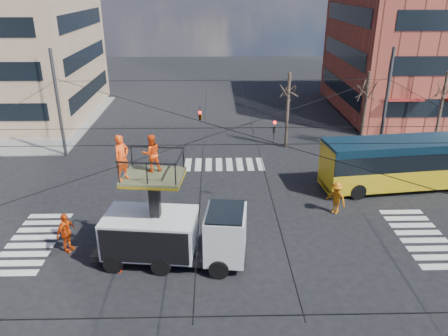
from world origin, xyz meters
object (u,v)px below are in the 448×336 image
worker_ground (66,233)px  flagger (336,198)px  traffic_cone (117,264)px  utility_truck (173,222)px  city_bus (410,162)px

worker_ground → flagger: bearing=-51.6°
traffic_cone → worker_ground: bearing=148.3°
traffic_cone → worker_ground: size_ratio=0.36×
utility_truck → city_bus: bearing=34.9°
traffic_cone → flagger: size_ratio=0.38×
utility_truck → city_bus: utility_truck is taller
utility_truck → traffic_cone: bearing=-156.5°
utility_truck → worker_ground: size_ratio=3.54×
flagger → traffic_cone: bearing=-105.6°
utility_truck → traffic_cone: (-2.57, -0.79, -1.68)m
worker_ground → flagger: size_ratio=1.07×
utility_truck → city_bus: size_ratio=0.63×
city_bus → traffic_cone: (-16.85, -8.53, -1.36)m
city_bus → flagger: size_ratio=5.98×
city_bus → worker_ground: size_ratio=5.59×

